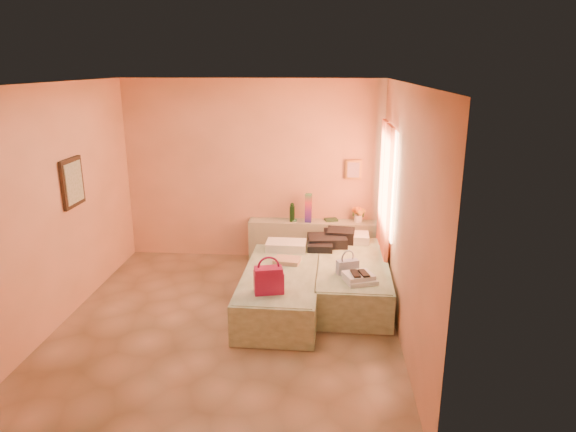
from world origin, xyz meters
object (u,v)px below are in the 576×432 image
Objects in this scene: headboard_ledge at (314,241)px; water_bottle at (292,213)px; green_book at (331,220)px; magenta_handbag at (269,280)px; blue_handbag at (347,267)px; bed_right at (351,279)px; flower_vase at (358,213)px; bed_left at (281,290)px; towel_stack at (360,278)px.

water_bottle is at bearing -171.88° from headboard_ledge.
magenta_handbag reaches higher than green_book.
blue_handbag is (0.91, 0.63, -0.07)m from magenta_handbag.
green_book is (0.25, 0.05, 0.34)m from headboard_ledge.
headboard_ledge is at bearing 8.12° from water_bottle.
flower_vase reaches higher than bed_right.
bed_left is 2.08m from flower_vase.
bed_right is 1.61m from water_bottle.
green_book reaches higher than headboard_ledge.
magenta_handbag is 1.11m from blue_handbag.
blue_handbag reaches higher than headboard_ledge.
towel_stack is at bearing -96.47° from green_book.
water_bottle is 0.81× the size of towel_stack.
water_bottle is at bearing 90.42° from bed_left.
headboard_ledge is at bearing -178.44° from flower_vase.
green_book is at bearing 71.55° from bed_left.
bed_right is at bearing -54.77° from water_bottle.
headboard_ledge is 7.26× the size of water_bottle.
water_bottle is (-0.35, -0.05, 0.47)m from headboard_ledge.
magenta_handbag reaches higher than bed_left.
water_bottle is 0.62m from green_book.
bed_right is 1.42m from green_book.
green_book is at bearing 75.18° from blue_handbag.
bed_left and bed_right have the same top height.
blue_handbag is 0.76× the size of towel_stack.
flower_vase is 2.59m from magenta_handbag.
bed_right is at bearing -94.54° from green_book.
headboard_ledge is at bearing 113.54° from bed_right.
flower_vase is at bearing 60.00° from bed_left.
water_bottle is 0.98× the size of flower_vase.
flower_vase is 0.82× the size of towel_stack.
bed_right is 7.08× the size of water_bottle.
bed_right is 0.53m from blue_handbag.
flower_vase is 0.87× the size of magenta_handbag.
headboard_ledge is 2.04m from towel_stack.
blue_handbag is at bearing -97.53° from flower_vase.
water_bottle is 2.27m from magenta_handbag.
bed_left is at bearing 68.31° from magenta_handbag.
flower_vase is (0.15, 1.30, 0.54)m from bed_right.
bed_right is 1.48m from magenta_handbag.
water_bottle is 1.83m from blue_handbag.
headboard_ledge is at bearing 83.66° from blue_handbag.
headboard_ledge reaches higher than bed_left.
magenta_handbag is at bearing -160.76° from towel_stack.
magenta_handbag reaches higher than headboard_ledge.
flower_vase reaches higher than bed_left.
headboard_ledge is 2.38m from magenta_handbag.
blue_handbag is at bearing 21.12° from magenta_handbag.
bed_right is 0.72m from towel_stack.
flower_vase reaches higher than headboard_ledge.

